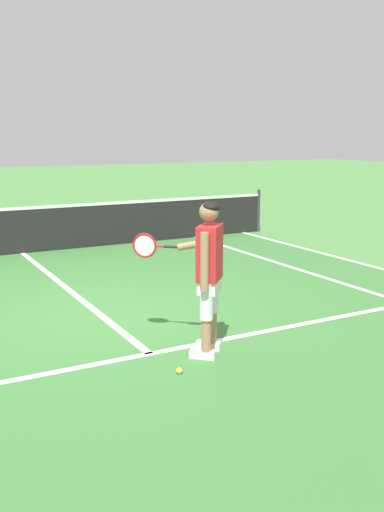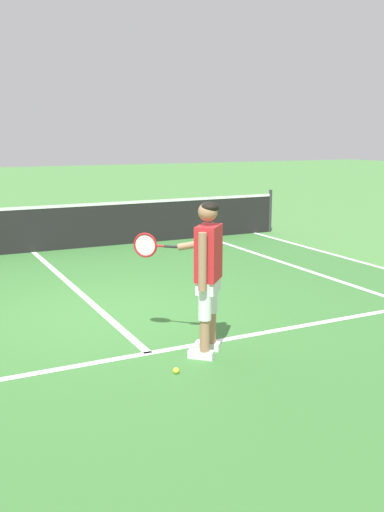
{
  "view_description": "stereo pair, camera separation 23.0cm",
  "coord_description": "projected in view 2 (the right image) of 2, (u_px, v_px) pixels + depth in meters",
  "views": [
    {
      "loc": [
        -2.47,
        -7.21,
        2.39
      ],
      "look_at": [
        0.59,
        -1.57,
        1.05
      ],
      "focal_mm": 40.21,
      "sensor_mm": 36.0,
      "label": 1
    },
    {
      "loc": [
        -2.26,
        -7.31,
        2.39
      ],
      "look_at": [
        0.59,
        -1.57,
        1.05
      ],
      "focal_mm": 40.21,
      "sensor_mm": 36.0,
      "label": 2
    }
  ],
  "objects": [
    {
      "name": "line_centre_service",
      "position": [
        74.0,
        287.0,
        9.24
      ],
      "size": [
        0.1,
        6.4,
        0.01
      ],
      "primitive_type": "cube",
      "color": "white",
      "rests_on": "ground"
    },
    {
      "name": "tennis_ball_near_feet",
      "position": [
        176.0,
        371.0,
        5.88
      ],
      "size": [
        0.07,
        0.07,
        0.07
      ],
      "primitive_type": "sphere",
      "color": "#CCE02D",
      "rests_on": "ground"
    },
    {
      "name": "line_singles_right",
      "position": [
        362.0,
        289.0,
        9.15
      ],
      "size": [
        0.1,
        10.69,
        0.01
      ],
      "primitive_type": "cube",
      "color": "white",
      "rests_on": "ground"
    },
    {
      "name": "tennis_net",
      "position": [
        32.0,
        229.0,
        11.94
      ],
      "size": [
        11.96,
        0.08,
        1.07
      ],
      "color": "#333338",
      "rests_on": "ground"
    },
    {
      "name": "ground_plane",
      "position": [
        103.0,
        313.0,
        7.89
      ],
      "size": [
        80.0,
        80.0,
        0.0
      ],
      "primitive_type": "plane",
      "color": "#477F3D"
    },
    {
      "name": "court_inner_surface",
      "position": [
        118.0,
        326.0,
        7.36
      ],
      "size": [
        10.98,
        11.09,
        0.0
      ],
      "primitive_type": "cube",
      "color": "#387033",
      "rests_on": "ground"
    },
    {
      "name": "line_service",
      "position": [
        149.0,
        353.0,
        6.43
      ],
      "size": [
        8.23,
        0.1,
        0.01
      ],
      "primitive_type": "cube",
      "color": "white",
      "rests_on": "ground"
    },
    {
      "name": "tennis_player",
      "position": [
        206.0,
        268.0,
        6.23
      ],
      "size": [
        0.76,
        1.15,
        1.71
      ],
      "color": "white",
      "rests_on": "ground"
    }
  ]
}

